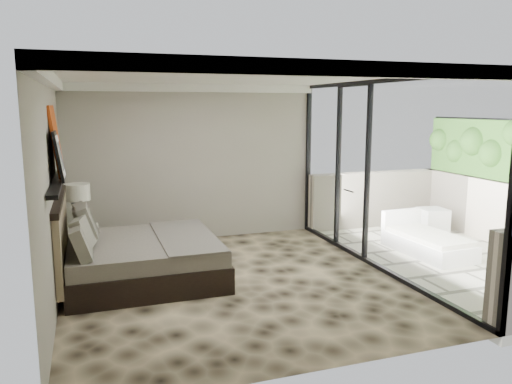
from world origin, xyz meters
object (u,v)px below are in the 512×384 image
object	(u,v)px
bed	(136,256)
table_lamp	(78,200)
lounger	(426,242)
nightstand	(82,243)
ottoman	(432,221)

from	to	relation	value
bed	table_lamp	distance (m)	1.62
bed	lounger	distance (m)	4.70
nightstand	table_lamp	world-z (taller)	table_lamp
table_lamp	bed	bearing A→B (deg)	-60.25
bed	lounger	world-z (taller)	bed
nightstand	table_lamp	xyz separation A→B (m)	(-0.02, 0.02, 0.70)
ottoman	lounger	size ratio (longest dim) A/B	0.31
bed	table_lamp	size ratio (longest dim) A/B	3.06
ottoman	lounger	world-z (taller)	lounger
bed	table_lamp	xyz separation A→B (m)	(-0.74, 1.30, 0.62)
nightstand	ottoman	size ratio (longest dim) A/B	1.08
nightstand	ottoman	bearing A→B (deg)	2.96
ottoman	lounger	xyz separation A→B (m)	(-0.94, -1.05, -0.05)
lounger	ottoman	bearing A→B (deg)	45.45
ottoman	table_lamp	bearing A→B (deg)	175.98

